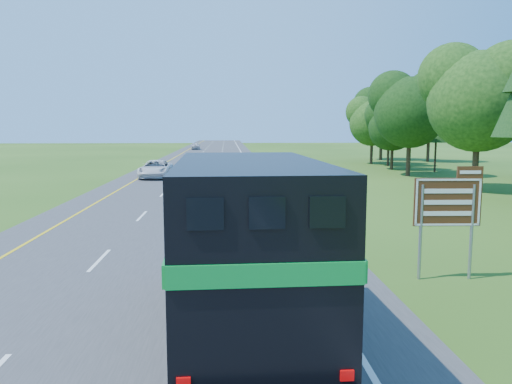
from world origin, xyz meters
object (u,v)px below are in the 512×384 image
horse_truck (246,243)px  white_suv (156,169)px  exit_sign (449,207)px  far_car (195,146)px

horse_truck → white_suv: 37.19m
exit_sign → white_suv: bearing=114.8°
horse_truck → far_car: (-7.18, 97.60, -1.39)m
far_car → exit_sign: exit_sign is taller
horse_truck → far_car: bearing=92.4°
white_suv → far_car: (-0.05, 61.13, -0.05)m
white_suv → far_car: white_suv is taller
white_suv → horse_truck: bearing=-78.3°
horse_truck → far_car: horse_truck is taller
horse_truck → white_suv: size_ratio=1.55×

